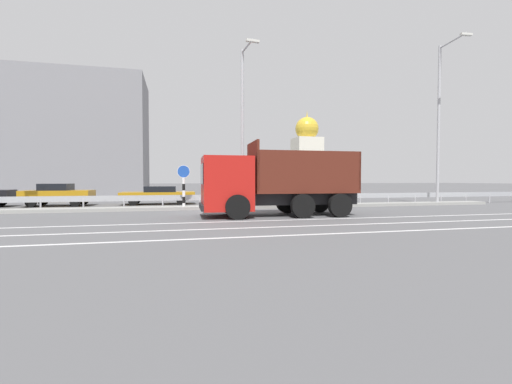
# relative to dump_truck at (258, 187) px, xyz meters

# --- Properties ---
(ground_plane) EXTENTS (320.00, 320.00, 0.00)m
(ground_plane) POSITION_rel_dump_truck_xyz_m (-1.26, 2.54, -1.33)
(ground_plane) COLOR #565659
(lane_strip_0) EXTENTS (65.19, 0.16, 0.01)m
(lane_strip_0) POSITION_rel_dump_truck_xyz_m (1.02, -1.83, -1.32)
(lane_strip_0) COLOR silver
(lane_strip_0) RESTS_ON ground_plane
(lane_strip_1) EXTENTS (65.19, 0.16, 0.01)m
(lane_strip_1) POSITION_rel_dump_truck_xyz_m (1.02, -3.71, -1.32)
(lane_strip_1) COLOR silver
(lane_strip_1) RESTS_ON ground_plane
(lane_strip_2) EXTENTS (65.19, 0.16, 0.01)m
(lane_strip_2) POSITION_rel_dump_truck_xyz_m (1.02, -5.53, -1.32)
(lane_strip_2) COLOR silver
(lane_strip_2) RESTS_ON ground_plane
(median_island) EXTENTS (35.85, 1.10, 0.18)m
(median_island) POSITION_rel_dump_truck_xyz_m (-1.26, 4.26, -1.24)
(median_island) COLOR gray
(median_island) RESTS_ON ground_plane
(median_guardrail) EXTENTS (65.19, 0.09, 0.78)m
(median_guardrail) POSITION_rel_dump_truck_xyz_m (-1.26, 5.12, -0.76)
(median_guardrail) COLOR #9EA0A5
(median_guardrail) RESTS_ON ground_plane
(dump_truck) EXTENTS (7.22, 2.84, 3.35)m
(dump_truck) POSITION_rel_dump_truck_xyz_m (0.00, 0.00, 0.00)
(dump_truck) COLOR red
(dump_truck) RESTS_ON ground_plane
(median_road_sign) EXTENTS (0.71, 0.16, 2.47)m
(median_road_sign) POSITION_rel_dump_truck_xyz_m (-3.22, 4.26, -0.04)
(median_road_sign) COLOR white
(median_road_sign) RESTS_ON ground_plane
(street_lamp_2) EXTENTS (0.72, 2.11, 9.09)m
(street_lamp_2) POSITION_rel_dump_truck_xyz_m (0.13, 4.20, 3.69)
(street_lamp_2) COLOR #ADADB2
(street_lamp_2) RESTS_ON ground_plane
(street_lamp_3) EXTENTS (0.72, 2.49, 10.38)m
(street_lamp_3) POSITION_rel_dump_truck_xyz_m (13.14, 3.90, 4.39)
(street_lamp_3) COLOR #ADADB2
(street_lamp_3) RESTS_ON ground_plane
(parked_car_3) EXTENTS (3.99, 2.08, 1.42)m
(parked_car_3) POSITION_rel_dump_truck_xyz_m (-10.88, 8.76, -0.60)
(parked_car_3) COLOR #B27A14
(parked_car_3) RESTS_ON ground_plane
(parked_car_4) EXTENTS (4.84, 1.99, 1.23)m
(parked_car_4) POSITION_rel_dump_truck_xyz_m (-4.78, 8.93, -0.67)
(parked_car_4) COLOR #B27A14
(parked_car_4) RESTS_ON ground_plane
(parked_car_5) EXTENTS (4.56, 2.18, 1.57)m
(parked_car_5) POSITION_rel_dump_truck_xyz_m (1.34, 8.98, -0.54)
(parked_car_5) COLOR navy
(parked_car_5) RESTS_ON ground_plane
(parked_car_6) EXTENTS (4.97, 2.12, 1.55)m
(parked_car_6) POSITION_rel_dump_truck_xyz_m (6.89, 8.84, -0.56)
(parked_car_6) COLOR navy
(parked_car_6) RESTS_ON ground_plane
(background_building_0) EXTENTS (17.41, 8.11, 12.11)m
(background_building_0) POSITION_rel_dump_truck_xyz_m (-15.37, 23.34, 4.73)
(background_building_0) COLOR gray
(background_building_0) RESTS_ON ground_plane
(church_tower) EXTENTS (3.60, 3.60, 11.30)m
(church_tower) POSITION_rel_dump_truck_xyz_m (14.25, 29.89, 3.74)
(church_tower) COLOR silver
(church_tower) RESTS_ON ground_plane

